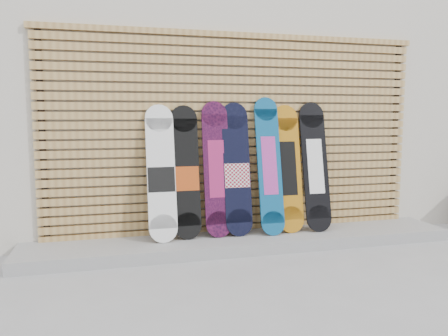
{
  "coord_description": "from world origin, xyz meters",
  "views": [
    {
      "loc": [
        -1.51,
        -3.68,
        1.38
      ],
      "look_at": [
        -0.36,
        0.75,
        0.85
      ],
      "focal_mm": 35.0,
      "sensor_mm": 36.0,
      "label": 1
    }
  ],
  "objects": [
    {
      "name": "snowboard_5",
      "position": [
        0.39,
        0.79,
        0.82
      ],
      "size": [
        0.29,
        0.3,
        1.4
      ],
      "color": "#B37013",
      "rests_on": "concrete_step"
    },
    {
      "name": "snowboard_2",
      "position": [
        -0.43,
        0.8,
        0.84
      ],
      "size": [
        0.28,
        0.28,
        1.44
      ],
      "color": "black",
      "rests_on": "concrete_step"
    },
    {
      "name": "snowboard_4",
      "position": [
        0.16,
        0.77,
        0.86
      ],
      "size": [
        0.27,
        0.35,
        1.49
      ],
      "color": "#0D5081",
      "rests_on": "concrete_step"
    },
    {
      "name": "ground",
      "position": [
        0.0,
        0.0,
        0.0
      ],
      "size": [
        80.0,
        80.0,
        0.0
      ],
      "primitive_type": "plane",
      "color": "#969699",
      "rests_on": "ground"
    },
    {
      "name": "snowboard_0",
      "position": [
        -1.02,
        0.78,
        0.81
      ],
      "size": [
        0.29,
        0.33,
        1.4
      ],
      "color": "white",
      "rests_on": "concrete_step"
    },
    {
      "name": "slat_wall",
      "position": [
        -0.15,
        0.97,
        1.21
      ],
      "size": [
        4.26,
        0.08,
        2.29
      ],
      "color": "#AE8448",
      "rests_on": "ground"
    },
    {
      "name": "building",
      "position": [
        0.5,
        3.5,
        1.8
      ],
      "size": [
        12.0,
        5.0,
        3.6
      ],
      "primitive_type": "cube",
      "color": "beige",
      "rests_on": "ground"
    },
    {
      "name": "snowboard_6",
      "position": [
        0.71,
        0.78,
        0.84
      ],
      "size": [
        0.3,
        0.34,
        1.44
      ],
      "color": "black",
      "rests_on": "concrete_step"
    },
    {
      "name": "snowboard_3",
      "position": [
        -0.21,
        0.8,
        0.82
      ],
      "size": [
        0.29,
        0.29,
        1.43
      ],
      "color": "black",
      "rests_on": "concrete_step"
    },
    {
      "name": "snowboard_1",
      "position": [
        -0.76,
        0.81,
        0.8
      ],
      "size": [
        0.29,
        0.28,
        1.39
      ],
      "color": "black",
      "rests_on": "concrete_step"
    },
    {
      "name": "concrete_step",
      "position": [
        -0.15,
        0.68,
        0.06
      ],
      "size": [
        4.6,
        0.7,
        0.12
      ],
      "primitive_type": "cube",
      "color": "gray",
      "rests_on": "ground"
    }
  ]
}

